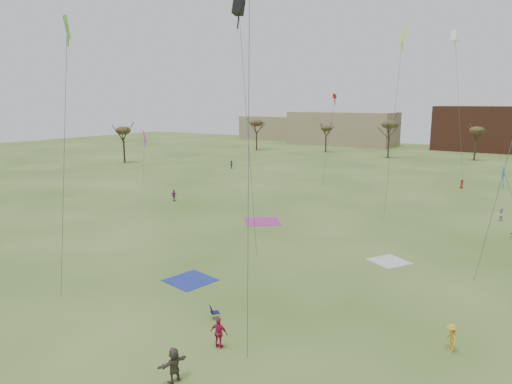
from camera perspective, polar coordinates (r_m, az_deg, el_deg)
The scene contains 17 objects.
ground at distance 33.73m, azimuth -11.47°, elevation -12.55°, with size 260.00×260.00×0.00m, color #35571B.
spectator_fore_a at distance 26.82m, azimuth -4.55°, elevation -16.77°, with size 1.03×0.43×1.76m, color #B91F49.
spectator_fore_c at distance 24.32m, azimuth -9.99°, elevation -20.07°, with size 1.63×0.52×1.75m, color brown.
flyer_mid_b at distance 28.52m, azimuth 22.74°, elevation -16.10°, with size 1.00×0.58×1.55m, color gold.
spectator_mid_d at distance 64.27m, azimuth -9.99°, elevation -0.42°, with size 0.91×0.38×1.56m, color #8E3B6F.
spectator_mid_e at distance 59.63m, azimuth 27.74°, elevation -2.44°, with size 0.75×0.58×1.54m, color silver.
flyer_far_a at distance 94.11m, azimuth -3.01°, elevation 3.37°, with size 1.51×0.48×1.62m, color #297D42.
flyer_far_b at distance 79.29m, azimuth 23.83°, elevation 0.92°, with size 0.70×0.46×1.44m, color red.
blanket_blue at distance 36.37m, azimuth -8.03°, elevation -10.64°, with size 3.17×3.17×0.03m, color navy.
blanket_cream at distance 41.58m, azimuth 15.95°, elevation -8.15°, with size 2.81×2.81×0.03m, color silver.
blanket_plum at distance 52.78m, azimuth 0.79°, elevation -3.62°, with size 3.85×3.85×0.03m, color #A33289.
camp_chair_center at distance 30.22m, azimuth -5.06°, elevation -14.72°, with size 0.73×0.74×0.87m.
kites_aloft at distance 56.50m, azimuth 12.19°, elevation 16.41°, with size 57.68×59.46×23.47m.
tree_line at distance 104.11m, azimuth 19.35°, elevation 6.98°, with size 117.44×49.32×8.91m.
building_tan at distance 148.43m, azimuth 10.52°, elevation 7.64°, with size 32.00×14.00×10.00m, color #937F60.
building_brick at distance 142.99m, azimuth 26.40°, elevation 6.96°, with size 26.00×16.00×12.00m, color brown.
building_tan_west at distance 168.32m, azimuth 1.91°, elevation 7.86°, with size 20.00×12.00×8.00m, color #937F60.
Camera 1 is at (22.00, -21.79, 13.39)m, focal length 32.75 mm.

